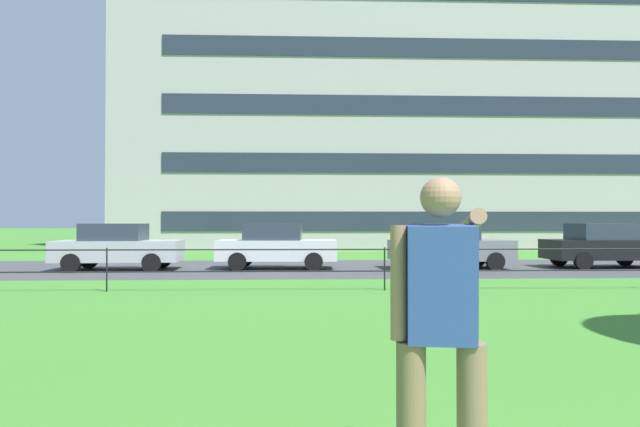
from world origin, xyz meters
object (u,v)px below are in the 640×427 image
apartment_building_background (425,100)px  car_silver_far_left (118,247)px  car_white_center (276,246)px  person_thrower (441,332)px  car_black_left (604,245)px  car_grey_right (449,246)px

apartment_building_background → car_silver_far_left: bearing=-127.7°
car_silver_far_left → car_white_center: bearing=3.7°
car_silver_far_left → car_white_center: size_ratio=1.00×
person_thrower → car_silver_far_left: 16.78m
person_thrower → car_black_left: size_ratio=0.45×
car_grey_right → person_thrower: bearing=-105.7°
person_thrower → car_black_left: (9.87, 15.73, -0.21)m
person_thrower → car_silver_far_left: person_thrower is taller
person_thrower → car_black_left: 18.57m
car_white_center → apartment_building_background: size_ratio=0.10×
car_white_center → car_black_left: same height
person_thrower → apartment_building_background: size_ratio=0.05×
car_white_center → apartment_building_background: apartment_building_background is taller
car_silver_far_left → car_black_left: 16.61m
car_grey_right → car_white_center: bearing=177.7°
car_grey_right → apartment_building_background: apartment_building_background is taller
car_grey_right → apartment_building_background: bearing=79.3°
car_silver_far_left → car_white_center: same height
car_silver_far_left → car_grey_right: bearing=0.5°
car_black_left → apartment_building_background: (-1.96, 18.59, 9.24)m
car_white_center → car_grey_right: (5.87, -0.23, 0.00)m
person_thrower → car_silver_far_left: size_ratio=0.45×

